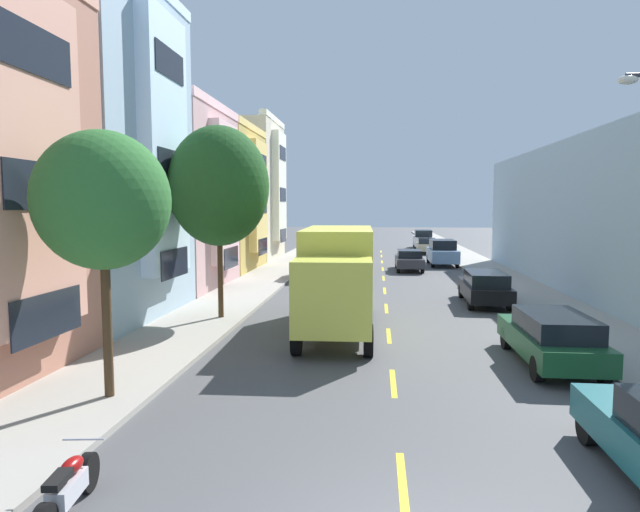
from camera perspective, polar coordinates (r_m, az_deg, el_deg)
name	(u,v)px	position (r m, az deg, el deg)	size (l,w,h in m)	color
ground_plane	(383,272)	(36.59, 6.63, -1.71)	(160.00, 160.00, 0.00)	#4C4C4F
sidewalk_left	(273,274)	(35.23, -4.97, -1.85)	(3.20, 120.00, 0.14)	#A39E93
sidewalk_right	(499,277)	(35.41, 18.24, -2.06)	(3.20, 120.00, 0.14)	#A39E93
lane_centerline_dashes	(384,284)	(31.14, 6.74, -2.92)	(0.14, 47.20, 0.01)	yellow
townhouse_third_rose	(121,201)	(31.27, -20.19, 5.48)	(11.79, 7.91, 9.82)	#CC9E9E
townhouse_fourth_mustard	(161,202)	(39.10, -16.32, 5.47)	(13.88, 7.91, 9.83)	tan
townhouse_fifth_cream	(217,192)	(46.27, -10.80, 6.64)	(10.89, 7.91, 11.63)	beige
street_tree_nearest	(103,201)	(12.80, -21.85, 5.38)	(2.91, 2.91, 5.91)	#47331E
street_tree_second	(219,186)	(21.03, -10.57, 7.21)	(3.80, 3.80, 7.29)	#47331E
delivery_box_truck	(338,274)	(19.16, 1.85, -1.92)	(2.60, 7.98, 3.60)	#D8D84C
parked_sedan_burgundy	(338,242)	(56.37, 1.87, 1.51)	(1.86, 4.52, 1.43)	maroon
parked_wagon_black	(485,287)	(25.50, 16.90, -3.10)	(1.96, 4.75, 1.50)	black
parked_suv_white	(423,239)	(58.27, 10.76, 1.77)	(2.08, 4.85, 1.93)	silver
parked_suv_orange	(329,247)	(46.28, 0.98, 0.99)	(2.07, 4.85, 1.93)	orange
parked_sedan_champagne	(427,245)	(52.01, 11.13, 1.10)	(1.92, 4.55, 1.43)	tan
parked_suv_navy	(314,262)	(33.37, -0.66, -0.64)	(2.00, 4.82, 1.93)	navy
parked_wagon_forest	(552,337)	(16.44, 23.15, -7.81)	(1.86, 4.72, 1.50)	#194C28
parked_suv_sky	(442,252)	(41.57, 12.72, 0.39)	(1.97, 4.81, 1.93)	#7A9EC6
moving_charcoal_sedan	(409,260)	(37.85, 9.34, -0.38)	(1.80, 4.50, 1.43)	#333338
parked_motorcycle	(68,490)	(9.06, -24.97, -21.35)	(0.62, 2.05, 0.90)	black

